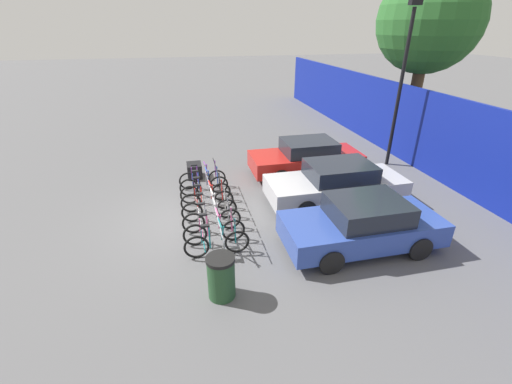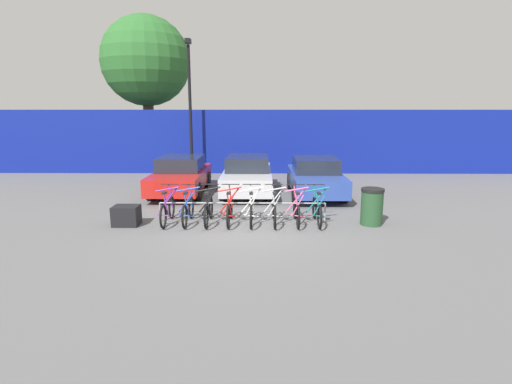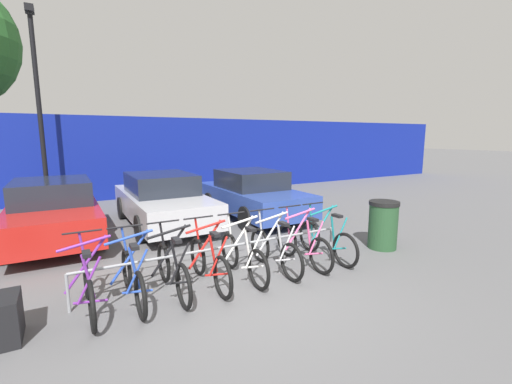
{
  "view_description": "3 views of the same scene",
  "coord_description": "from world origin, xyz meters",
  "px_view_note": "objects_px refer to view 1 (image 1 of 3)",
  "views": [
    {
      "loc": [
        9.45,
        -0.14,
        5.43
      ],
      "look_at": [
        0.34,
        1.96,
        0.85
      ],
      "focal_mm": 24.0,
      "sensor_mm": 36.0,
      "label": 1
    },
    {
      "loc": [
        0.48,
        -10.36,
        3.18
      ],
      "look_at": [
        0.35,
        1.41,
        0.72
      ],
      "focal_mm": 28.0,
      "sensor_mm": 36.0,
      "label": 2
    },
    {
      "loc": [
        -2.33,
        -4.4,
        2.4
      ],
      "look_at": [
        1.36,
        2.06,
        1.18
      ],
      "focal_mm": 24.0,
      "sensor_mm": 36.0,
      "label": 3
    }
  ],
  "objects_px": {
    "bicycle_red": "(207,200)",
    "trash_bin": "(221,277)",
    "bicycle_purple": "(203,178)",
    "car_red": "(306,158)",
    "tree_behind_hoarding": "(429,21)",
    "lamp_post": "(402,80)",
    "bike_rack": "(213,201)",
    "cargo_crate": "(195,170)",
    "car_silver": "(336,183)",
    "bicycle_pink": "(214,231)",
    "bicycle_silver": "(212,220)",
    "bicycle_white": "(209,209)",
    "bicycle_teal": "(217,243)",
    "car_blue": "(362,224)",
    "bicycle_blue": "(204,185)",
    "bicycle_black": "(206,192)"
  },
  "relations": [
    {
      "from": "bicycle_black",
      "to": "bicycle_white",
      "type": "relative_size",
      "value": 1.0
    },
    {
      "from": "bicycle_pink",
      "to": "trash_bin",
      "type": "relative_size",
      "value": 1.66
    },
    {
      "from": "car_blue",
      "to": "tree_behind_hoarding",
      "type": "height_order",
      "value": "tree_behind_hoarding"
    },
    {
      "from": "bicycle_white",
      "to": "car_blue",
      "type": "relative_size",
      "value": 0.41
    },
    {
      "from": "lamp_post",
      "to": "bicycle_blue",
      "type": "bearing_deg",
      "value": -81.3
    },
    {
      "from": "bicycle_white",
      "to": "tree_behind_hoarding",
      "type": "relative_size",
      "value": 0.22
    },
    {
      "from": "bicycle_white",
      "to": "bicycle_red",
      "type": "bearing_deg",
      "value": -176.49
    },
    {
      "from": "bicycle_teal",
      "to": "bicycle_pink",
      "type": "bearing_deg",
      "value": -176.69
    },
    {
      "from": "bicycle_blue",
      "to": "bicycle_teal",
      "type": "relative_size",
      "value": 1.0
    },
    {
      "from": "bicycle_purple",
      "to": "bicycle_white",
      "type": "bearing_deg",
      "value": 0.17
    },
    {
      "from": "bicycle_black",
      "to": "car_silver",
      "type": "distance_m",
      "value": 4.37
    },
    {
      "from": "bicycle_purple",
      "to": "tree_behind_hoarding",
      "type": "distance_m",
      "value": 12.43
    },
    {
      "from": "bicycle_purple",
      "to": "car_red",
      "type": "height_order",
      "value": "car_red"
    },
    {
      "from": "tree_behind_hoarding",
      "to": "bicycle_black",
      "type": "bearing_deg",
      "value": -67.23
    },
    {
      "from": "bicycle_red",
      "to": "bicycle_pink",
      "type": "bearing_deg",
      "value": 1.75
    },
    {
      "from": "bicycle_blue",
      "to": "car_red",
      "type": "distance_m",
      "value": 4.27
    },
    {
      "from": "bicycle_blue",
      "to": "bicycle_silver",
      "type": "height_order",
      "value": "same"
    },
    {
      "from": "car_silver",
      "to": "tree_behind_hoarding",
      "type": "xyz_separation_m",
      "value": [
        -5.48,
        6.52,
        4.88
      ]
    },
    {
      "from": "car_red",
      "to": "lamp_post",
      "type": "bearing_deg",
      "value": 93.26
    },
    {
      "from": "car_silver",
      "to": "bicycle_pink",
      "type": "bearing_deg",
      "value": -70.34
    },
    {
      "from": "bicycle_purple",
      "to": "bicycle_red",
      "type": "distance_m",
      "value": 1.76
    },
    {
      "from": "bicycle_pink",
      "to": "lamp_post",
      "type": "bearing_deg",
      "value": 121.75
    },
    {
      "from": "car_red",
      "to": "car_silver",
      "type": "distance_m",
      "value": 2.55
    },
    {
      "from": "bicycle_white",
      "to": "car_silver",
      "type": "distance_m",
      "value": 4.27
    },
    {
      "from": "bicycle_silver",
      "to": "cargo_crate",
      "type": "xyz_separation_m",
      "value": [
        -4.11,
        -0.23,
        -0.1
      ]
    },
    {
      "from": "bicycle_white",
      "to": "car_blue",
      "type": "height_order",
      "value": "car_blue"
    },
    {
      "from": "bicycle_purple",
      "to": "car_blue",
      "type": "distance_m",
      "value": 6.05
    },
    {
      "from": "bicycle_silver",
      "to": "car_red",
      "type": "relative_size",
      "value": 0.39
    },
    {
      "from": "bicycle_silver",
      "to": "trash_bin",
      "type": "xyz_separation_m",
      "value": [
        2.71,
        -0.09,
        0.14
      ]
    },
    {
      "from": "trash_bin",
      "to": "bicycle_silver",
      "type": "bearing_deg",
      "value": 178.13
    },
    {
      "from": "bike_rack",
      "to": "cargo_crate",
      "type": "distance_m",
      "value": 3.24
    },
    {
      "from": "bicycle_white",
      "to": "bicycle_pink",
      "type": "xyz_separation_m",
      "value": [
        1.27,
        0.0,
        0.0
      ]
    },
    {
      "from": "bicycle_purple",
      "to": "car_silver",
      "type": "relative_size",
      "value": 0.38
    },
    {
      "from": "bike_rack",
      "to": "tree_behind_hoarding",
      "type": "height_order",
      "value": "tree_behind_hoarding"
    },
    {
      "from": "bicycle_purple",
      "to": "tree_behind_hoarding",
      "type": "xyz_separation_m",
      "value": [
        -3.36,
        10.77,
        5.2
      ]
    },
    {
      "from": "trash_bin",
      "to": "cargo_crate",
      "type": "height_order",
      "value": "trash_bin"
    },
    {
      "from": "bicycle_silver",
      "to": "car_silver",
      "type": "distance_m",
      "value": 4.36
    },
    {
      "from": "car_silver",
      "to": "tree_behind_hoarding",
      "type": "height_order",
      "value": "tree_behind_hoarding"
    },
    {
      "from": "car_red",
      "to": "trash_bin",
      "type": "distance_m",
      "value": 7.47
    },
    {
      "from": "bicycle_red",
      "to": "trash_bin",
      "type": "relative_size",
      "value": 1.66
    },
    {
      "from": "bicycle_purple",
      "to": "lamp_post",
      "type": "distance_m",
      "value": 8.58
    },
    {
      "from": "bicycle_teal",
      "to": "lamp_post",
      "type": "bearing_deg",
      "value": 124.68
    },
    {
      "from": "bicycle_blue",
      "to": "car_blue",
      "type": "height_order",
      "value": "car_blue"
    },
    {
      "from": "bicycle_pink",
      "to": "trash_bin",
      "type": "xyz_separation_m",
      "value": [
        2.08,
        -0.09,
        0.14
      ]
    },
    {
      "from": "lamp_post",
      "to": "trash_bin",
      "type": "bearing_deg",
      "value": -51.69
    },
    {
      "from": "bicycle_teal",
      "to": "bicycle_black",
      "type": "bearing_deg",
      "value": -176.69
    },
    {
      "from": "bicycle_black",
      "to": "bicycle_red",
      "type": "distance_m",
      "value": 0.6
    },
    {
      "from": "car_blue",
      "to": "lamp_post",
      "type": "relative_size",
      "value": 0.67
    },
    {
      "from": "bicycle_purple",
      "to": "car_red",
      "type": "bearing_deg",
      "value": 95.98
    },
    {
      "from": "lamp_post",
      "to": "car_blue",
      "type": "bearing_deg",
      "value": -38.01
    }
  ]
}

